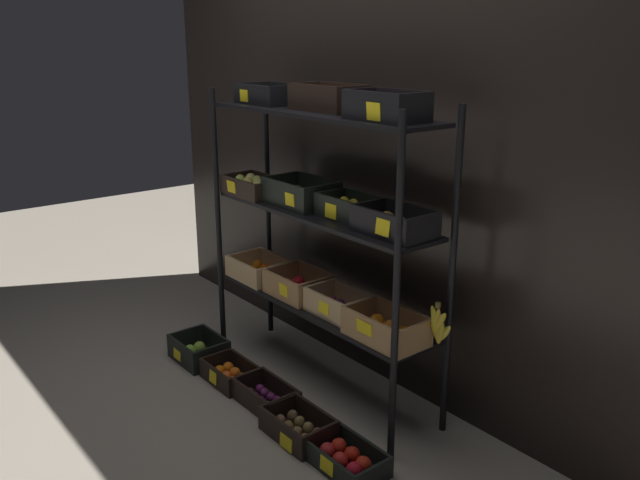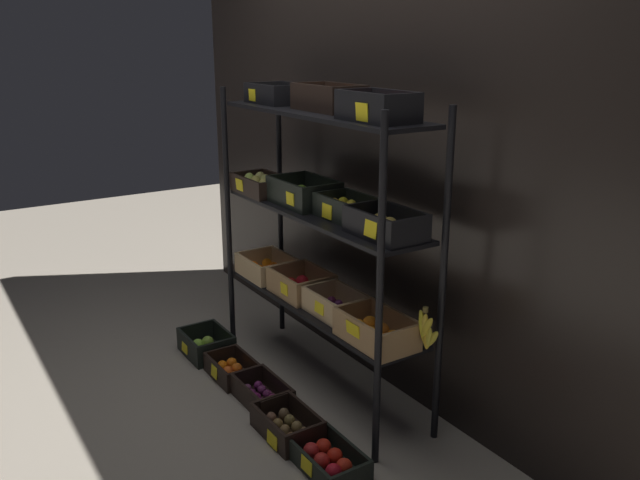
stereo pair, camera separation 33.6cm
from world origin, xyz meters
TOP-DOWN VIEW (x-y plane):
  - ground_plane at (0.00, 0.00)m, footprint 10.00×10.00m
  - storefront_wall at (0.00, 0.37)m, footprint 3.85×0.12m
  - display_rack at (0.01, -0.00)m, footprint 1.57×0.38m
  - crate_ground_apple_green at (-0.65, -0.38)m, footprint 0.32×0.25m
  - crate_ground_tangerine at (-0.31, -0.38)m, footprint 0.31×0.22m
  - crate_ground_plum at (0.01, -0.36)m, footprint 0.35×0.20m
  - crate_ground_kiwi at (0.34, -0.40)m, footprint 0.35×0.23m
  - crate_ground_apple_red at (0.65, -0.38)m, footprint 0.37×0.23m

SIDE VIEW (x-z plane):
  - ground_plane at x=0.00m, z-range 0.00..0.00m
  - crate_ground_apple_red at x=0.65m, z-range -0.01..0.09m
  - crate_ground_plum at x=0.01m, z-range -0.02..0.10m
  - crate_ground_tangerine at x=-0.31m, z-range -0.01..0.10m
  - crate_ground_kiwi at x=0.34m, z-range -0.01..0.11m
  - crate_ground_apple_green at x=-0.65m, z-range -0.02..0.12m
  - display_rack at x=0.01m, z-range 0.15..1.75m
  - storefront_wall at x=0.00m, z-range 0.00..2.70m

